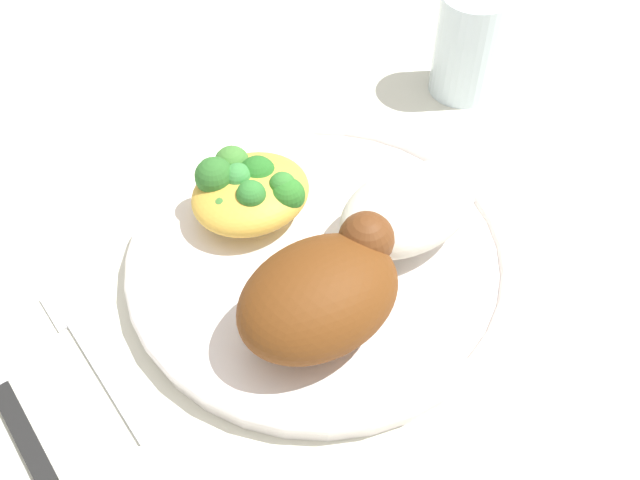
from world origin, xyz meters
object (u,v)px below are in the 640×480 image
object	(u,v)px
plate	(320,258)
fork	(90,351)
roasted_chicken	(323,292)
mac_cheese_with_broccoli	(249,189)
water_glass	(468,45)
rice_pile	(408,209)

from	to	relation	value
plate	fork	xyz separation A→B (m)	(-0.17, 0.03, -0.01)
roasted_chicken	fork	bearing A→B (deg)	148.35
mac_cheese_with_broccoli	water_glass	size ratio (longest dim) A/B	0.94
roasted_chicken	mac_cheese_with_broccoli	xyz separation A→B (m)	(0.02, 0.12, -0.01)
mac_cheese_with_broccoli	plate	bearing A→B (deg)	-74.56
rice_pile	mac_cheese_with_broccoli	distance (m)	0.12
roasted_chicken	mac_cheese_with_broccoli	bearing A→B (deg)	81.55
roasted_chicken	water_glass	world-z (taller)	water_glass
roasted_chicken	water_glass	xyz separation A→B (m)	(0.27, 0.15, -0.00)
water_glass	mac_cheese_with_broccoli	bearing A→B (deg)	-172.98
mac_cheese_with_broccoli	rice_pile	bearing A→B (deg)	-47.39
mac_cheese_with_broccoli	roasted_chicken	bearing A→B (deg)	-98.45
mac_cheese_with_broccoli	fork	world-z (taller)	mac_cheese_with_broccoli
mac_cheese_with_broccoli	water_glass	distance (m)	0.25
fork	rice_pile	bearing A→B (deg)	-12.89
fork	mac_cheese_with_broccoli	bearing A→B (deg)	12.61
roasted_chicken	fork	world-z (taller)	roasted_chicken
roasted_chicken	fork	distance (m)	0.17
plate	roasted_chicken	size ratio (longest dim) A/B	2.32
fork	water_glass	distance (m)	0.41
plate	roasted_chicken	distance (m)	0.08
rice_pile	fork	world-z (taller)	rice_pile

